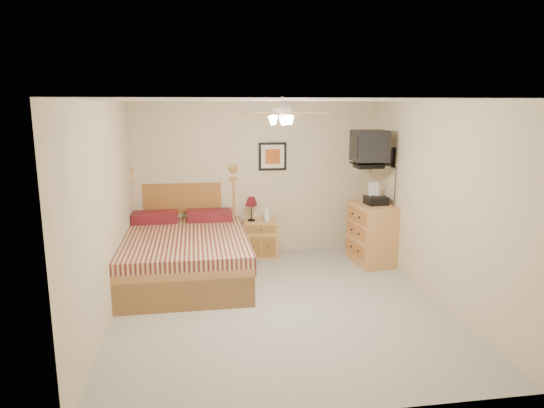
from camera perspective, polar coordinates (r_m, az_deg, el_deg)
The scene contains 17 objects.
floor at distance 6.20m, azimuth 0.79°, elevation -11.68°, with size 4.50×4.50×0.00m, color #9A968B.
ceiling at distance 5.70m, azimuth 0.86°, elevation 12.08°, with size 4.00×4.50×0.04m, color white.
wall_back at distance 8.02m, azimuth -1.87°, elevation 2.97°, with size 4.00×0.04×2.50m, color beige.
wall_front at distance 3.70m, azimuth 6.69°, elevation -7.43°, with size 4.00×0.04×2.50m, color beige.
wall_left at distance 5.84m, azimuth -18.92°, elevation -0.91°, with size 0.04×4.50×2.50m, color beige.
wall_right at distance 6.46m, azimuth 18.60°, elevation 0.27°, with size 0.04×4.50×2.50m, color beige.
bed at distance 6.95m, azimuth -10.63°, elevation -2.65°, with size 1.80×2.36×1.53m, color #B77E48, non-canonical shape.
nightstand at distance 7.98m, azimuth -1.32°, elevation -4.04°, with size 0.55×0.42×0.60m, color tan.
table_lamp at distance 7.86m, azimuth -2.45°, elevation -0.58°, with size 0.21×0.21×0.39m, color #590E18, non-canonical shape.
lotion_bottle at distance 7.85m, azimuth -0.63°, elevation -1.06°, with size 0.10×0.10×0.26m, color white.
framed_picture at distance 7.99m, azimuth 0.07°, elevation 5.62°, with size 0.46×0.04×0.46m, color black.
dresser at distance 7.76m, azimuth 11.78°, elevation -3.43°, with size 0.56×0.80×0.95m, color #C27942.
fax_machine at distance 7.60m, azimuth 12.17°, elevation 1.16°, with size 0.31×0.33×0.33m, color black, non-canonical shape.
magazine_lower at distance 7.88m, azimuth 11.39°, elevation 0.45°, with size 0.20×0.27×0.03m, color beige.
magazine_upper at distance 7.88m, azimuth 11.49°, elevation 0.60°, with size 0.18×0.24×0.02m, color tan.
wall_tv at distance 7.49m, azimuth 12.47°, elevation 6.42°, with size 0.56×0.46×0.58m, color black, non-canonical shape.
ceiling_fan at distance 5.50m, azimuth 1.21°, elevation 10.64°, with size 1.14×1.14×0.28m, color silver, non-canonical shape.
Camera 1 is at (-0.95, -5.62, 2.45)m, focal length 32.00 mm.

